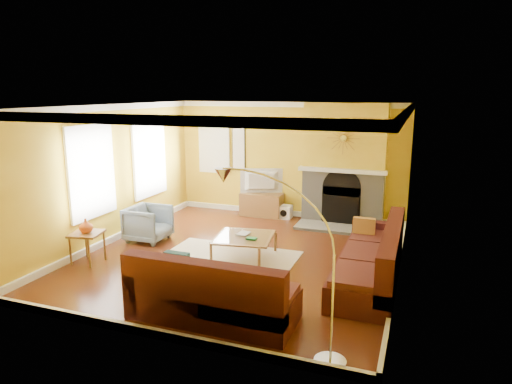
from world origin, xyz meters
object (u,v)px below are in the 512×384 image
at_px(coffee_table, 244,246).
at_px(side_table, 88,248).
at_px(media_console, 262,204).
at_px(armchair, 148,223).
at_px(sectional_sofa, 286,254).
at_px(arc_lamp, 281,268).

relative_size(coffee_table, side_table, 1.82).
xyz_separation_m(media_console, armchair, (-1.51, -2.55, 0.08)).
bearing_deg(armchair, sectional_sofa, -107.86).
height_order(media_console, arc_lamp, arc_lamp).
xyz_separation_m(sectional_sofa, side_table, (-3.48, -0.41, -0.17)).
height_order(armchair, side_table, armchair).
xyz_separation_m(armchair, arc_lamp, (3.69, -3.00, 0.71)).
xyz_separation_m(media_console, arc_lamp, (2.18, -5.54, 0.79)).
height_order(media_console, armchair, armchair).
relative_size(coffee_table, armchair, 1.29).
distance_m(sectional_sofa, media_console, 3.91).
distance_m(media_console, armchair, 2.96).
bearing_deg(sectional_sofa, coffee_table, 142.03).
bearing_deg(sectional_sofa, armchair, 162.50).
height_order(media_console, side_table, same).
bearing_deg(coffee_table, sectional_sofa, -37.97).
bearing_deg(armchair, arc_lamp, -129.44).
relative_size(media_console, armchair, 1.29).
relative_size(sectional_sofa, side_table, 6.91).
height_order(sectional_sofa, side_table, sectional_sofa).
relative_size(armchair, side_table, 1.41).
height_order(side_table, arc_lamp, arc_lamp).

